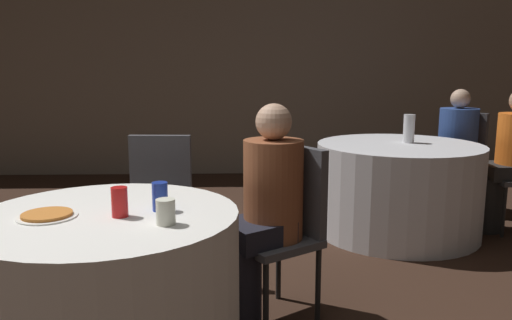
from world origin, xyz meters
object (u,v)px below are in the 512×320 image
(chair_far_northeast, at_px, (461,152))
(person_blue_shirt, at_px, (453,150))
(soda_can_red, at_px, (120,202))
(soda_can_blue, at_px, (160,196))
(person_orange_shirt, at_px, (509,160))
(chair_near_north, at_px, (159,198))
(bottle_far, at_px, (409,129))
(table_far, at_px, (398,188))
(person_floral_shirt, at_px, (261,218))
(chair_near_northeast, at_px, (287,217))
(table_near, at_px, (111,296))
(pizza_plate_near, at_px, (47,215))

(chair_far_northeast, height_order, person_blue_shirt, person_blue_shirt)
(soda_can_red, relative_size, soda_can_blue, 1.00)
(person_orange_shirt, bearing_deg, chair_near_north, 108.96)
(soda_can_red, xyz_separation_m, bottle_far, (1.86, 2.03, 0.05))
(table_far, relative_size, soda_can_blue, 10.78)
(chair_far_northeast, xyz_separation_m, soda_can_red, (-2.59, -2.65, 0.25))
(chair_near_north, relative_size, person_orange_shirt, 0.78)
(person_floral_shirt, xyz_separation_m, soda_can_blue, (-0.45, -0.40, 0.22))
(chair_near_north, bearing_deg, soda_can_red, 94.16)
(chair_near_north, relative_size, soda_can_red, 7.57)
(chair_near_northeast, distance_m, chair_near_north, 0.87)
(table_near, relative_size, person_blue_shirt, 0.96)
(chair_far_northeast, xyz_separation_m, pizza_plate_near, (-2.89, -2.65, 0.19))
(person_blue_shirt, distance_m, bottle_far, 0.84)
(person_orange_shirt, relative_size, soda_can_blue, 9.66)
(soda_can_red, bearing_deg, soda_can_blue, 29.70)
(table_near, height_order, bottle_far, bottle_far)
(pizza_plate_near, xyz_separation_m, soda_can_red, (0.29, -0.00, 0.05))
(person_orange_shirt, bearing_deg, table_near, 124.38)
(table_near, relative_size, person_orange_shirt, 0.94)
(chair_near_northeast, distance_m, person_blue_shirt, 2.62)
(person_blue_shirt, bearing_deg, chair_near_northeast, 98.51)
(person_floral_shirt, bearing_deg, chair_far_northeast, -76.04)
(person_blue_shirt, xyz_separation_m, soda_can_blue, (-2.32, -2.46, 0.21))
(table_near, xyz_separation_m, table_far, (1.84, 1.91, 0.00))
(pizza_plate_near, bearing_deg, person_blue_shirt, 42.63)
(soda_can_blue, height_order, bottle_far, bottle_far)
(chair_far_northeast, bearing_deg, chair_near_northeast, 98.01)
(chair_near_north, height_order, pizza_plate_near, chair_near_north)
(chair_near_northeast, xyz_separation_m, pizza_plate_near, (-1.03, -0.58, 0.19))
(chair_near_northeast, relative_size, soda_can_red, 7.57)
(person_orange_shirt, relative_size, soda_can_red, 9.66)
(person_floral_shirt, relative_size, bottle_far, 5.00)
(person_blue_shirt, bearing_deg, pizza_plate_near, 92.56)
(chair_far_northeast, relative_size, person_floral_shirt, 0.80)
(person_orange_shirt, relative_size, pizza_plate_near, 4.94)
(table_far, distance_m, soda_can_blue, 2.52)
(chair_near_north, relative_size, person_floral_shirt, 0.80)
(table_near, distance_m, person_floral_shirt, 0.82)
(chair_near_northeast, relative_size, person_floral_shirt, 0.80)
(chair_near_northeast, xyz_separation_m, person_orange_shirt, (1.95, 1.38, 0.05))
(chair_near_north, xyz_separation_m, chair_far_northeast, (2.61, 1.63, 0.00))
(person_floral_shirt, distance_m, person_blue_shirt, 2.78)
(person_blue_shirt, height_order, soda_can_blue, person_blue_shirt)
(table_near, distance_m, bottle_far, 2.81)
(person_floral_shirt, relative_size, person_blue_shirt, 1.01)
(soda_can_blue, bearing_deg, person_orange_shirt, 36.57)
(soda_can_red, distance_m, soda_can_blue, 0.17)
(table_far, distance_m, person_blue_shirt, 0.94)
(chair_near_northeast, distance_m, person_floral_shirt, 0.17)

